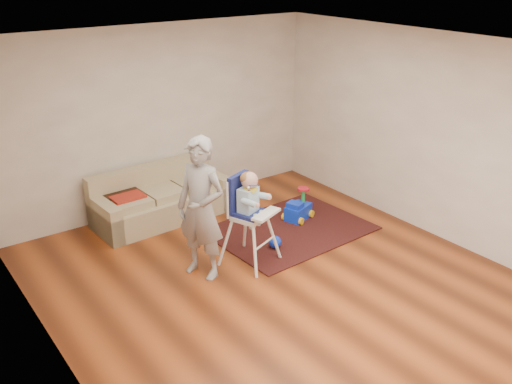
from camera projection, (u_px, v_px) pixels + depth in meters
ground at (276, 280)px, 6.74m from camera, size 5.50×5.50×0.00m
room_envelope at (249, 117)px, 6.40m from camera, size 5.04×5.52×2.72m
sofa at (162, 195)px, 8.15m from camera, size 1.99×0.89×0.75m
side_table at (119, 206)px, 8.08m from camera, size 0.51×0.51×0.51m
area_rug at (290, 229)px, 7.96m from camera, size 2.16×1.66×0.02m
ride_on_toy at (298, 205)px, 8.18m from camera, size 0.47×0.40×0.44m
toy_ball at (275, 242)px, 7.42m from camera, size 0.17×0.17×0.17m
high_chair at (250, 220)px, 6.92m from camera, size 0.72×0.72×1.21m
adult at (201, 209)px, 6.56m from camera, size 0.63×0.74×1.71m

